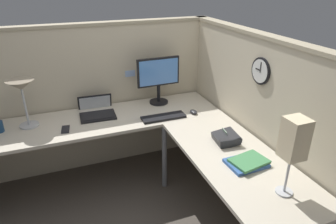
{
  "coord_description": "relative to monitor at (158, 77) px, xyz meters",
  "views": [
    {
      "loc": [
        -0.72,
        -2.23,
        2.02
      ],
      "look_at": [
        0.17,
        0.08,
        0.88
      ],
      "focal_mm": 32.32,
      "sensor_mm": 36.0,
      "label": 1
    }
  ],
  "objects": [
    {
      "name": "wall_clock",
      "position": [
        0.54,
        -0.95,
        0.28
      ],
      "size": [
        0.04,
        0.22,
        0.22
      ],
      "color": "black"
    },
    {
      "name": "cubicle_wall_back",
      "position": [
        -0.64,
        0.23,
        -0.23
      ],
      "size": [
        2.57,
        0.12,
        1.58
      ],
      "color": "beige",
      "rests_on": "ground"
    },
    {
      "name": "laptop",
      "position": [
        -0.67,
        -0.02,
        -0.27
      ],
      "size": [
        0.36,
        0.4,
        0.22
      ],
      "color": "black",
      "rests_on": "desk"
    },
    {
      "name": "book_stack",
      "position": [
        0.22,
        -1.34,
        -0.27
      ],
      "size": [
        0.3,
        0.23,
        0.04
      ],
      "color": "#335999",
      "rests_on": "desk"
    },
    {
      "name": "desk",
      "position": [
        -0.42,
        -0.69,
        -0.39
      ],
      "size": [
        2.35,
        2.15,
        0.73
      ],
      "color": "beige",
      "rests_on": "ground"
    },
    {
      "name": "desk_lamp_paper",
      "position": [
        0.26,
        -1.69,
        0.09
      ],
      "size": [
        0.13,
        0.13,
        0.53
      ],
      "color": "#B7BABF",
      "rests_on": "desk"
    },
    {
      "name": "office_phone",
      "position": [
        0.24,
        -1.0,
        -0.26
      ],
      "size": [
        0.21,
        0.23,
        0.11
      ],
      "color": "#232326",
      "rests_on": "desk"
    },
    {
      "name": "cell_phone",
      "position": [
        -1.0,
        -0.29,
        -0.29
      ],
      "size": [
        0.09,
        0.15,
        0.01
      ],
      "primitive_type": "cube",
      "rotation": [
        0.0,
        0.0,
        -0.12
      ],
      "color": "black",
      "rests_on": "desk"
    },
    {
      "name": "ground_plane",
      "position": [
        -0.28,
        -0.64,
        -1.02
      ],
      "size": [
        6.8,
        6.8,
        0.0
      ],
      "primitive_type": "plane",
      "color": "#4C443D"
    },
    {
      "name": "monitor",
      "position": [
        0.0,
        0.0,
        0.0
      ],
      "size": [
        0.46,
        0.2,
        0.5
      ],
      "color": "black",
      "rests_on": "desk"
    },
    {
      "name": "keyboard",
      "position": [
        -0.09,
        -0.38,
        -0.28
      ],
      "size": [
        0.43,
        0.14,
        0.02
      ],
      "primitive_type": "cube",
      "rotation": [
        0.0,
        0.0,
        -0.01
      ],
      "color": "black",
      "rests_on": "desk"
    },
    {
      "name": "cubicle_wall_right",
      "position": [
        0.59,
        -0.9,
        -0.23
      ],
      "size": [
        0.12,
        2.37,
        1.58
      ],
      "color": "beige",
      "rests_on": "ground"
    },
    {
      "name": "computer_mouse",
      "position": [
        0.23,
        -0.39,
        -0.28
      ],
      "size": [
        0.06,
        0.1,
        0.03
      ],
      "primitive_type": "ellipsoid",
      "color": "#232326",
      "rests_on": "desk"
    },
    {
      "name": "desk_lamp_dome",
      "position": [
        -1.3,
        -0.08,
        0.07
      ],
      "size": [
        0.24,
        0.24,
        0.44
      ],
      "color": "#B7BABF",
      "rests_on": "desk"
    },
    {
      "name": "pinned_note_leftmost",
      "position": [
        -0.26,
        0.18,
        0.01
      ],
      "size": [
        0.11,
        0.0,
        0.07
      ],
      "primitive_type": "cube",
      "color": "#99B7E5"
    }
  ]
}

